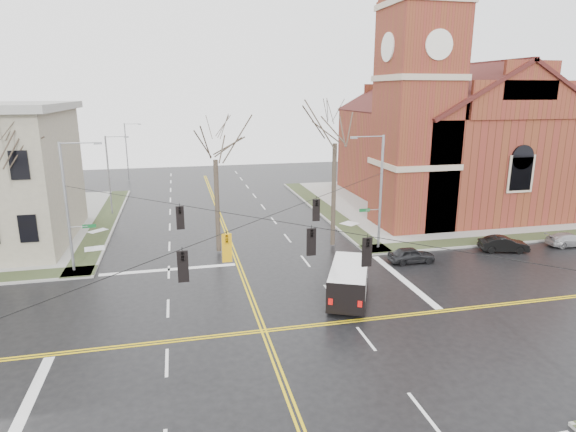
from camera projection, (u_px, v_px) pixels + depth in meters
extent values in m
plane|color=black|center=(264.00, 331.00, 25.61)|extent=(120.00, 120.00, 0.00)
cube|color=gray|center=(441.00, 203.00, 54.63)|extent=(30.00, 30.00, 0.15)
cube|color=#2E3C20|center=(325.00, 209.00, 51.59)|extent=(2.00, 30.00, 0.02)
cube|color=#2E3C20|center=(525.00, 237.00, 41.60)|extent=(30.00, 2.00, 0.02)
cube|color=#2E3C20|center=(104.00, 221.00, 46.69)|extent=(2.00, 30.00, 0.02)
cube|color=gold|center=(262.00, 331.00, 25.58)|extent=(0.12, 100.00, 0.01)
cube|color=gold|center=(266.00, 331.00, 25.63)|extent=(0.12, 100.00, 0.01)
cube|color=gold|center=(264.00, 332.00, 25.49)|extent=(100.00, 0.12, 0.01)
cube|color=gold|center=(263.00, 330.00, 25.72)|extent=(100.00, 0.12, 0.01)
cube|color=silver|center=(169.00, 270.00, 34.41)|extent=(9.50, 0.50, 0.01)
cube|color=silver|center=(20.00, 421.00, 18.59)|extent=(0.50, 9.50, 0.01)
cube|color=silver|center=(403.00, 279.00, 32.62)|extent=(0.50, 9.50, 0.01)
cube|color=brown|center=(416.00, 119.00, 42.85)|extent=(6.00, 6.00, 20.00)
cube|color=tan|center=(423.00, 4.00, 40.46)|extent=(6.30, 6.30, 0.50)
cylinder|color=silver|center=(439.00, 45.00, 38.46)|extent=(2.40, 0.15, 2.40)
cylinder|color=silver|center=(388.00, 47.00, 40.67)|extent=(0.15, 2.40, 2.40)
cube|color=brown|center=(448.00, 158.00, 54.56)|extent=(18.00, 24.00, 10.00)
cube|color=brown|center=(394.00, 197.00, 47.59)|extent=(2.00, 5.00, 4.40)
cylinder|color=gray|center=(381.00, 193.00, 37.80)|extent=(0.20, 0.20, 9.00)
cylinder|color=gray|center=(373.00, 210.00, 38.01)|extent=(1.20, 0.06, 0.06)
cube|color=#0D5122|center=(365.00, 210.00, 37.86)|extent=(0.90, 0.04, 0.25)
cylinder|color=gray|center=(369.00, 137.00, 36.43)|extent=(2.40, 0.08, 0.08)
cube|color=gray|center=(354.00, 138.00, 36.18)|extent=(0.50, 0.22, 0.15)
cylinder|color=gray|center=(67.00, 208.00, 32.76)|extent=(0.20, 0.20, 9.00)
cylinder|color=gray|center=(78.00, 227.00, 33.24)|extent=(1.20, 0.06, 0.06)
cube|color=#0D5122|center=(89.00, 226.00, 33.39)|extent=(0.90, 0.04, 0.25)
cylinder|color=gray|center=(79.00, 143.00, 31.92)|extent=(2.40, 0.08, 0.08)
cube|color=gray|center=(98.00, 143.00, 32.20)|extent=(0.50, 0.22, 0.15)
cylinder|color=black|center=(262.00, 219.00, 24.05)|extent=(23.02, 23.02, 0.03)
cylinder|color=black|center=(262.00, 219.00, 24.05)|extent=(23.02, 23.02, 0.03)
imported|color=black|center=(183.00, 266.00, 19.59)|extent=(0.21, 0.26, 1.30)
imported|color=black|center=(316.00, 210.00, 28.89)|extent=(0.21, 0.26, 1.30)
imported|color=#D5960C|center=(227.00, 248.00, 21.92)|extent=(0.21, 0.26, 1.30)
imported|color=black|center=(180.00, 218.00, 27.13)|extent=(0.21, 0.26, 1.30)
imported|color=black|center=(367.00, 252.00, 21.34)|extent=(0.21, 0.26, 1.30)
imported|color=black|center=(311.00, 242.00, 22.79)|extent=(0.21, 0.26, 1.30)
cylinder|color=gray|center=(109.00, 176.00, 48.61)|extent=(0.16, 0.16, 8.00)
cylinder|color=gray|center=(116.00, 137.00, 47.85)|extent=(2.00, 0.07, 0.07)
cube|color=gray|center=(126.00, 137.00, 48.08)|extent=(0.45, 0.20, 0.13)
cylinder|color=gray|center=(127.00, 152.00, 67.47)|extent=(0.16, 0.16, 8.00)
cylinder|color=gray|center=(132.00, 124.00, 66.71)|extent=(2.00, 0.07, 0.07)
cube|color=gray|center=(139.00, 124.00, 66.94)|extent=(0.45, 0.20, 0.13)
cube|color=silver|center=(349.00, 280.00, 29.18)|extent=(4.19, 5.89, 1.76)
cube|color=silver|center=(351.00, 271.00, 31.41)|extent=(2.32, 1.72, 1.24)
cube|color=black|center=(352.00, 261.00, 31.62)|extent=(1.80, 0.90, 0.83)
cube|color=black|center=(349.00, 270.00, 29.23)|extent=(3.49, 4.29, 0.57)
cube|color=#B70C0A|center=(331.00, 302.00, 26.72)|extent=(0.26, 0.17, 0.35)
cube|color=#B70C0A|center=(360.00, 304.00, 26.42)|extent=(0.26, 0.17, 0.35)
cube|color=black|center=(348.00, 294.00, 29.41)|extent=(4.26, 5.96, 0.10)
cylinder|color=black|center=(336.00, 281.00, 31.30)|extent=(0.55, 0.79, 0.75)
cylinder|color=black|center=(365.00, 284.00, 30.95)|extent=(0.55, 0.79, 0.75)
cylinder|color=black|center=(330.00, 305.00, 27.85)|extent=(0.55, 0.79, 0.75)
cylinder|color=black|center=(363.00, 308.00, 27.50)|extent=(0.55, 0.79, 0.75)
imported|color=black|center=(411.00, 255.00, 35.71)|extent=(3.50, 1.50, 1.18)
imported|color=black|center=(504.00, 244.00, 38.15)|extent=(3.96, 2.24, 1.23)
imported|color=#A7A6A9|center=(569.00, 240.00, 39.56)|extent=(3.82, 1.72, 1.09)
cylinder|color=#382F23|center=(14.00, 216.00, 33.82)|extent=(0.36, 0.36, 7.37)
cylinder|color=#382F23|center=(217.00, 206.00, 37.12)|extent=(0.36, 0.36, 7.22)
cylinder|color=#382F23|center=(334.00, 195.00, 38.57)|extent=(0.36, 0.36, 8.28)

